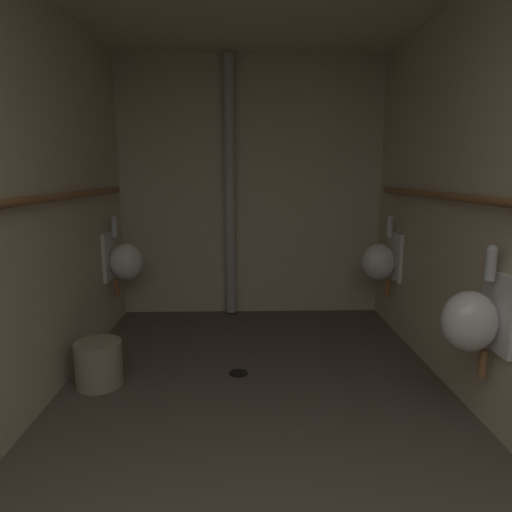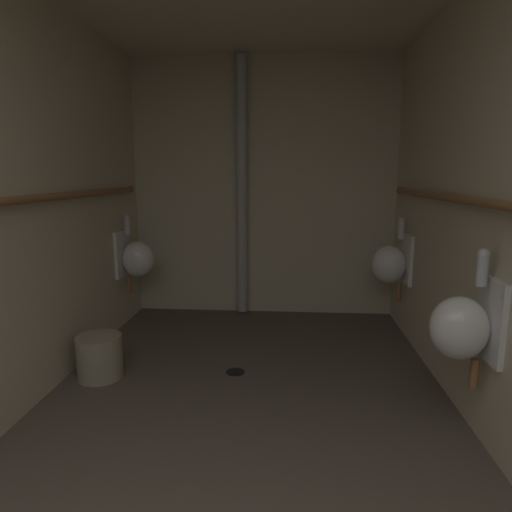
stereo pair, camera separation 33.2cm
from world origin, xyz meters
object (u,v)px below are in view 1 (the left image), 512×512
Objects in this scene: floor_drain at (239,373)px; waste_bin at (99,364)px; urinal_right_mid at (473,319)px; urinal_right_far at (381,261)px; urinal_left_mid at (124,260)px; standpipe_back_wall at (230,189)px.

floor_drain is 0.98m from waste_bin.
floor_drain is at bearing 149.86° from urinal_right_mid.
urinal_right_mid and urinal_right_far have the same top height.
floor_drain is (1.06, -0.97, -0.66)m from urinal_left_mid.
urinal_right_far is 1.61m from standpipe_back_wall.
urinal_right_far is at bearing 24.96° from waste_bin.
urinal_right_far is 5.39× the size of floor_drain.
urinal_left_mid is at bearing 95.14° from waste_bin.
waste_bin is (0.10, -1.12, -0.51)m from urinal_left_mid.
waste_bin is at bearing -119.08° from standpipe_back_wall.
urinal_right_mid is 1.00× the size of urinal_right_far.
standpipe_back_wall is at bearing 60.92° from waste_bin.
waste_bin is (-0.87, -1.56, -1.14)m from standpipe_back_wall.
urinal_right_mid is 2.39m from waste_bin.
urinal_right_mid reaches higher than floor_drain.
floor_drain is (-1.30, -0.90, -0.66)m from urinal_right_far.
floor_drain is (-1.30, 0.75, -0.66)m from urinal_right_mid.
urinal_right_mid is (2.36, -1.72, 0.00)m from urinal_left_mid.
standpipe_back_wall reaches higher than urinal_right_far.
urinal_left_mid is 1.58m from floor_drain.
urinal_left_mid is at bearing 143.86° from urinal_right_mid.
waste_bin is (-0.96, -0.15, 0.15)m from floor_drain.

